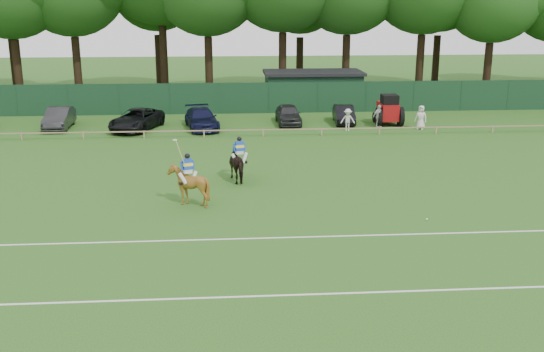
{
  "coord_description": "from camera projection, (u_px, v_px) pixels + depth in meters",
  "views": [
    {
      "loc": [
        -1.49,
        -24.24,
        9.06
      ],
      "look_at": [
        0.5,
        3.0,
        1.4
      ],
      "focal_mm": 42.0,
      "sensor_mm": 36.0,
      "label": 1
    }
  ],
  "objects": [
    {
      "name": "sedan_grey",
      "position": [
        59.0,
        118.0,
        45.61
      ],
      "size": [
        1.76,
        4.63,
        1.51
      ],
      "primitive_type": "imported",
      "rotation": [
        0.0,
        0.0,
        0.04
      ],
      "color": "#2A2A2C",
      "rests_on": "ground"
    },
    {
      "name": "perimeter_fence",
      "position": [
        244.0,
        98.0,
        51.42
      ],
      "size": [
        92.08,
        0.08,
        2.5
      ],
      "color": "#14351E",
      "rests_on": "ground"
    },
    {
      "name": "tractor",
      "position": [
        388.0,
        110.0,
        46.77
      ],
      "size": [
        1.92,
        2.74,
        2.28
      ],
      "rotation": [
        0.0,
        0.0,
        -0.02
      ],
      "color": "maroon",
      "rests_on": "ground"
    },
    {
      "name": "estate_black",
      "position": [
        344.0,
        115.0,
        47.44
      ],
      "size": [
        1.7,
        4.11,
        1.32
      ],
      "primitive_type": "imported",
      "rotation": [
        0.0,
        0.0,
        -0.08
      ],
      "color": "black",
      "rests_on": "ground"
    },
    {
      "name": "spectator_left",
      "position": [
        348.0,
        120.0,
        44.88
      ],
      "size": [
        1.05,
        0.67,
        1.55
      ],
      "primitive_type": "imported",
      "rotation": [
        0.0,
        0.0,
        -0.1
      ],
      "color": "beige",
      "rests_on": "ground"
    },
    {
      "name": "hatch_grey",
      "position": [
        288.0,
        114.0,
        47.21
      ],
      "size": [
        1.78,
        4.29,
        1.45
      ],
      "primitive_type": "imported",
      "rotation": [
        0.0,
        0.0,
        0.01
      ],
      "color": "#2E2E30",
      "rests_on": "ground"
    },
    {
      "name": "pitch_rail",
      "position": [
        248.0,
        130.0,
        42.99
      ],
      "size": [
        62.1,
        0.1,
        0.5
      ],
      "color": "#997F5B",
      "rests_on": "ground"
    },
    {
      "name": "spectator_right",
      "position": [
        421.0,
        117.0,
        45.29
      ],
      "size": [
        1.0,
        0.91,
        1.71
      ],
      "primitive_type": "imported",
      "rotation": [
        0.0,
        0.0,
        -0.57
      ],
      "color": "silver",
      "rests_on": "ground"
    },
    {
      "name": "horse_chestnut",
      "position": [
        188.0,
        185.0,
        28.65
      ],
      "size": [
        2.01,
        2.12,
        1.88
      ],
      "primitive_type": "imported",
      "rotation": [
        0.0,
        0.0,
        3.49
      ],
      "color": "brown",
      "rests_on": "ground"
    },
    {
      "name": "suv_black",
      "position": [
        137.0,
        119.0,
        45.15
      ],
      "size": [
        3.89,
        5.78,
        1.47
      ],
      "primitive_type": "imported",
      "rotation": [
        0.0,
        0.0,
        -0.3
      ],
      "color": "black",
      "rests_on": "ground"
    },
    {
      "name": "pitch_lines",
      "position": [
        271.0,
        264.0,
        22.47
      ],
      "size": [
        60.0,
        5.1,
        0.01
      ],
      "color": "silver",
      "rests_on": "ground"
    },
    {
      "name": "horse_dark",
      "position": [
        240.0,
        164.0,
        32.44
      ],
      "size": [
        1.5,
        2.3,
        1.79
      ],
      "primitive_type": "imported",
      "rotation": [
        0.0,
        0.0,
        3.42
      ],
      "color": "black",
      "rests_on": "ground"
    },
    {
      "name": "ground",
      "position": [
        265.0,
        229.0,
        25.83
      ],
      "size": [
        160.0,
        160.0,
        0.0
      ],
      "primitive_type": "plane",
      "color": "#1E4C14",
      "rests_on": "ground"
    },
    {
      "name": "spectator_mid",
      "position": [
        379.0,
        116.0,
        45.85
      ],
      "size": [
        1.05,
        0.81,
        1.66
      ],
      "primitive_type": "imported",
      "rotation": [
        0.0,
        0.0,
        0.49
      ],
      "color": "beige",
      "rests_on": "ground"
    },
    {
      "name": "rider_dark",
      "position": [
        239.0,
        149.0,
        32.22
      ],
      "size": [
        0.93,
        0.5,
        1.41
      ],
      "rotation": [
        0.0,
        0.0,
        3.42
      ],
      "color": "silver",
      "rests_on": "ground"
    },
    {
      "name": "rider_chestnut",
      "position": [
        188.0,
        167.0,
        28.42
      ],
      "size": [
        0.98,
        0.55,
        2.05
      ],
      "rotation": [
        0.0,
        0.0,
        3.49
      ],
      "color": "silver",
      "rests_on": "ground"
    },
    {
      "name": "utility_shed",
      "position": [
        313.0,
        89.0,
        54.64
      ],
      "size": [
        8.4,
        4.4,
        3.04
      ],
      "color": "#14331E",
      "rests_on": "ground"
    },
    {
      "name": "tree_row",
      "position": [
        263.0,
        98.0,
        59.58
      ],
      "size": [
        96.0,
        12.0,
        21.0
      ],
      "primitive_type": null,
      "color": "#26561C",
      "rests_on": "ground"
    },
    {
      "name": "sedan_navy",
      "position": [
        202.0,
        119.0,
        45.53
      ],
      "size": [
        2.89,
        5.26,
        1.44
      ],
      "primitive_type": "imported",
      "rotation": [
        0.0,
        0.0,
        0.18
      ],
      "color": "black",
      "rests_on": "ground"
    },
    {
      "name": "polo_ball",
      "position": [
        427.0,
        219.0,
        26.86
      ],
      "size": [
        0.09,
        0.09,
        0.09
      ],
      "primitive_type": "sphere",
      "color": "silver",
      "rests_on": "ground"
    }
  ]
}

